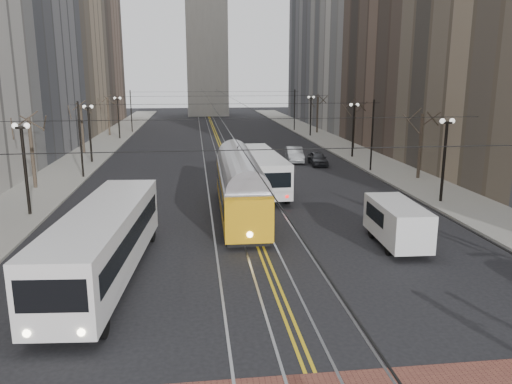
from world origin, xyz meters
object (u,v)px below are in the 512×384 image
object	(u,v)px
rear_bus	(261,172)
cargo_van	(397,225)
sedan_grey	(318,158)
transit_bus	(104,245)
sedan_silver	(294,155)
streetcar	(240,192)

from	to	relation	value
rear_bus	cargo_van	xyz separation A→B (m)	(5.23, -13.67, -0.33)
cargo_van	sedan_grey	size ratio (longest dim) A/B	1.31
transit_bus	rear_bus	xyz separation A→B (m)	(9.01, 16.35, -0.10)
rear_bus	cargo_van	distance (m)	14.64
rear_bus	sedan_silver	bearing A→B (deg)	66.13
streetcar	sedan_silver	world-z (taller)	streetcar
transit_bus	streetcar	size ratio (longest dim) A/B	0.94
rear_bus	sedan_silver	size ratio (longest dim) A/B	2.43
streetcar	cargo_van	bearing A→B (deg)	-40.81
sedan_grey	cargo_van	bearing A→B (deg)	-92.25
streetcar	sedan_grey	xyz separation A→B (m)	(9.41, 17.67, -0.90)
transit_bus	sedan_grey	bearing A→B (deg)	63.95
sedan_grey	rear_bus	bearing A→B (deg)	-121.36
cargo_van	sedan_silver	world-z (taller)	cargo_van
streetcar	sedan_silver	distance (m)	21.12
rear_bus	cargo_van	world-z (taller)	rear_bus
sedan_grey	streetcar	bearing A→B (deg)	-115.88
cargo_van	rear_bus	bearing A→B (deg)	113.29
rear_bus	transit_bus	bearing A→B (deg)	-120.74
cargo_van	sedan_grey	world-z (taller)	cargo_van
rear_bus	streetcar	bearing A→B (deg)	-110.24
transit_bus	streetcar	distance (m)	11.56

